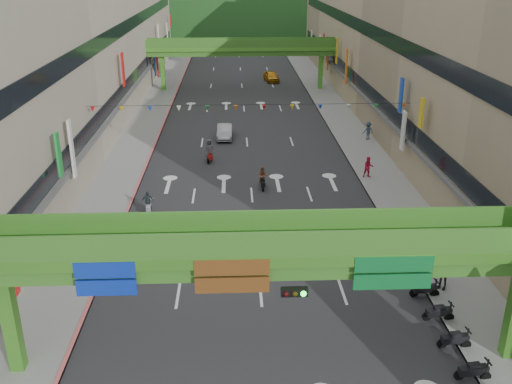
{
  "coord_description": "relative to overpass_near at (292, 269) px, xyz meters",
  "views": [
    {
      "loc": [
        -1.36,
        -14.9,
        16.85
      ],
      "look_at": [
        0.0,
        18.0,
        3.5
      ],
      "focal_mm": 40.0,
      "sensor_mm": 36.0,
      "label": 1
    }
  ],
  "objects": [
    {
      "name": "parked_scooter_row",
      "position": [
        7.87,
        4.62,
        -4.68
      ],
      "size": [
        1.6,
        11.61,
        1.08
      ],
      "color": "black",
      "rests_on": "ground"
    },
    {
      "name": "sidewalk_right",
      "position": [
        10.07,
        44.62,
        -5.13
      ],
      "size": [
        4.0,
        140.0,
        0.15
      ],
      "primitive_type": "cube",
      "color": "gray",
      "rests_on": "ground"
    },
    {
      "name": "scooter_rider_far",
      "position": [
        -4.46,
        28.65,
        -4.12
      ],
      "size": [
        0.97,
        1.58,
        2.13
      ],
      "color": "maroon",
      "rests_on": "ground"
    },
    {
      "name": "scooter_rider_left",
      "position": [
        -8.43,
        17.16,
        -4.31
      ],
      "size": [
        0.92,
        1.59,
        1.83
      ],
      "color": "gray",
      "rests_on": "ground"
    },
    {
      "name": "curb_left",
      "position": [
        -10.03,
        44.62,
        -5.12
      ],
      "size": [
        0.2,
        140.0,
        0.18
      ],
      "primitive_type": "cube",
      "color": "#CC5959",
      "rests_on": "ground"
    },
    {
      "name": "hill_left",
      "position": [
        -15.93,
        154.62,
        -5.21
      ],
      "size": [
        168.0,
        140.0,
        112.0
      ],
      "primitive_type": "ellipsoid",
      "color": "#1C4419",
      "rests_on": "ground"
    },
    {
      "name": "car_yellow",
      "position": [
        3.57,
        65.65,
        -4.44
      ],
      "size": [
        2.46,
        4.72,
        1.53
      ],
      "primitive_type": "imported",
      "rotation": [
        0.0,
        0.0,
        0.15
      ],
      "color": "orange",
      "rests_on": "ground"
    },
    {
      "name": "scooter_rider_near",
      "position": [
        -2.0,
        10.73,
        -4.37
      ],
      "size": [
        0.75,
        1.57,
        1.84
      ],
      "color": "black",
      "rests_on": "ground"
    },
    {
      "name": "pedestrian_blue",
      "position": [
        11.27,
        34.62,
        -4.31
      ],
      "size": [
        0.95,
        0.74,
        1.8
      ],
      "primitive_type": "imported",
      "rotation": [
        0.0,
        0.0,
        3.4
      ],
      "color": "#2A3D4C",
      "rests_on": "ground"
    },
    {
      "name": "building_row_left",
      "position": [
        -19.86,
        44.62,
        4.25
      ],
      "size": [
        12.8,
        95.0,
        19.0
      ],
      "color": "#9E937F",
      "rests_on": "ground"
    },
    {
      "name": "bunting_string",
      "position": [
        -0.93,
        24.62,
        0.75
      ],
      "size": [
        26.0,
        0.36,
        0.47
      ],
      "color": "black",
      "rests_on": "ground"
    },
    {
      "name": "pedestrian_dark",
      "position": [
        9.05,
        6.39,
        -4.28
      ],
      "size": [
        1.13,
        1.04,
        1.86
      ],
      "primitive_type": "imported",
      "rotation": [
        0.0,
        0.0,
        -0.69
      ],
      "color": "black",
      "rests_on": "ground"
    },
    {
      "name": "overpass_far",
      "position": [
        -0.93,
        59.62,
        0.2
      ],
      "size": [
        28.0,
        2.2,
        7.1
      ],
      "color": "#4C9E2D",
      "rests_on": "ground"
    },
    {
      "name": "hill_right",
      "position": [
        24.07,
        174.62,
        -5.21
      ],
      "size": [
        208.0,
        176.0,
        128.0
      ],
      "primitive_type": "ellipsoid",
      "color": "#1C4419",
      "rests_on": "ground"
    },
    {
      "name": "sidewalk_left",
      "position": [
        -11.93,
        44.62,
        -5.13
      ],
      "size": [
        4.0,
        140.0,
        0.15
      ],
      "primitive_type": "cube",
      "color": "gray",
      "rests_on": "ground"
    },
    {
      "name": "scooter_rider_mid",
      "position": [
        -0.01,
        21.91,
        -4.26
      ],
      "size": [
        0.74,
        1.6,
        1.86
      ],
      "color": "black",
      "rests_on": "ground"
    },
    {
      "name": "road_slab",
      "position": [
        -0.93,
        44.62,
        -5.2
      ],
      "size": [
        18.0,
        140.0,
        0.02
      ],
      "primitive_type": "cube",
      "color": "#28282B",
      "rests_on": "ground"
    },
    {
      "name": "curb_right",
      "position": [
        8.17,
        44.62,
        -5.12
      ],
      "size": [
        0.2,
        140.0,
        0.18
      ],
      "primitive_type": "cube",
      "color": "gray",
      "rests_on": "ground"
    },
    {
      "name": "building_row_right",
      "position": [
        18.0,
        44.62,
        4.25
      ],
      "size": [
        12.8,
        95.0,
        19.0
      ],
      "color": "gray",
      "rests_on": "ground"
    },
    {
      "name": "overpass_near",
      "position": [
        0.0,
        0.0,
        0.0
      ],
      "size": [
        28.0,
        12.27,
        7.1
      ],
      "color": "#4C9E2D",
      "rests_on": "ground"
    },
    {
      "name": "pedestrian_red",
      "position": [
        8.87,
        23.83,
        -4.33
      ],
      "size": [
        0.88,
        0.69,
        1.76
      ],
      "primitive_type": "imported",
      "rotation": [
        0.0,
        0.0,
        0.03
      ],
      "color": "#B61430",
      "rests_on": "ground"
    },
    {
      "name": "car_silver",
      "position": [
        -3.16,
        36.13,
        -4.49
      ],
      "size": [
        1.59,
        4.37,
        1.43
      ],
      "primitive_type": "imported",
      "rotation": [
        0.0,
        0.0,
        -0.02
      ],
      "color": "#97989E",
      "rests_on": "ground"
    }
  ]
}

